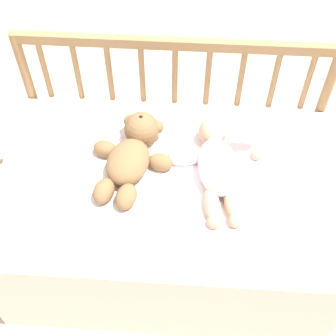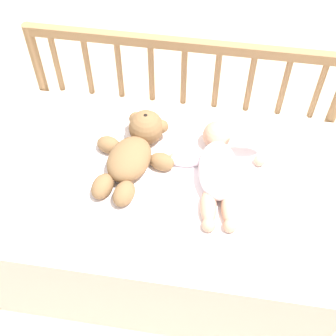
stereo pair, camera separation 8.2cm
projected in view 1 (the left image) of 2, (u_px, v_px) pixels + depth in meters
ground_plane at (168, 246)px, 1.91m from camera, size 12.00×12.00×0.00m
crib_mattress at (168, 217)px, 1.73m from camera, size 1.14×0.72×0.45m
crib_rail at (175, 86)px, 1.73m from camera, size 1.14×0.04×0.73m
blanket at (179, 173)px, 1.57m from camera, size 0.81×0.56×0.01m
teddy_bear at (132, 153)px, 1.57m from camera, size 0.29×0.38×0.12m
baby at (217, 164)px, 1.54m from camera, size 0.34×0.42×0.11m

